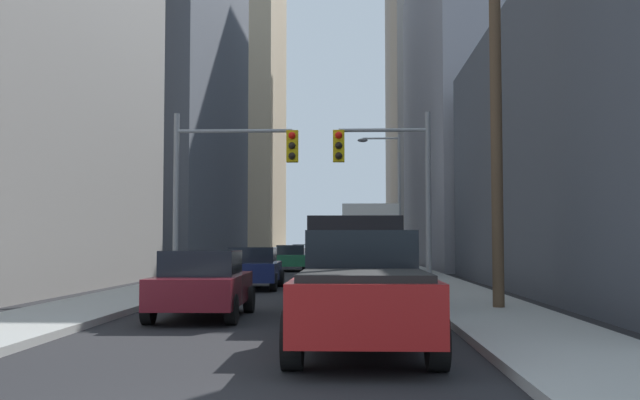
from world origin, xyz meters
The scene contains 17 objects.
sidewalk_left centered at (-4.89, 50.00, 0.07)m, with size 2.63×160.00×0.15m, color #9E9E99.
sidewalk_right centered at (4.89, 50.00, 0.07)m, with size 2.63×160.00×0.15m, color #9E9E99.
city_bus centered at (2.58, 32.73, 1.93)m, with size 2.67×11.52×3.40m.
pickup_truck_red centered at (1.78, 6.20, 0.93)m, with size 2.20×5.40×1.90m.
cargo_van_black centered at (1.65, 12.34, 1.29)m, with size 2.16×5.26×2.26m.
sedan_maroon centered at (-1.71, 10.95, 0.77)m, with size 1.95×4.25×1.52m.
sedan_navy centered at (-1.89, 21.19, 0.77)m, with size 1.95×4.25×1.52m.
sedan_beige centered at (1.67, 20.47, 0.77)m, with size 1.95×4.21×1.52m.
sedan_green centered at (-1.82, 37.76, 0.77)m, with size 1.95×4.24×1.52m.
sedan_blue centered at (-1.84, 50.47, 0.77)m, with size 1.95×4.21×1.52m.
traffic_signal_near_left centered at (-2.40, 18.72, 4.06)m, with size 4.16×0.44×6.00m.
traffic_signal_near_right centered at (2.83, 18.72, 4.01)m, with size 3.22×0.44×6.00m.
utility_pole_right centered at (5.16, 12.39, 5.66)m, with size 2.20×0.28×10.76m.
street_lamp_right centered at (3.92, 34.23, 4.53)m, with size 2.32×0.32×7.50m.
building_left_mid_office centered at (-16.62, 48.22, 13.86)m, with size 18.20×24.51×27.72m, color #4C515B.
building_right_mid_block centered at (17.73, 48.39, 11.84)m, with size 22.14×28.61×23.68m, color #93939E.
building_right_far_highrise centered at (17.78, 91.74, 22.79)m, with size 21.31×27.68×45.57m, color gray.
Camera 1 is at (1.57, -5.59, 1.71)m, focal length 41.53 mm.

